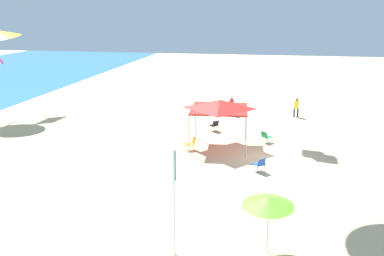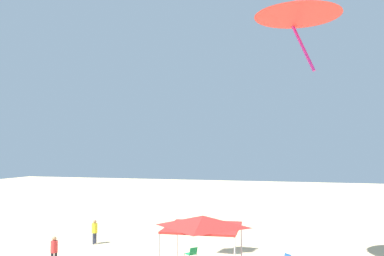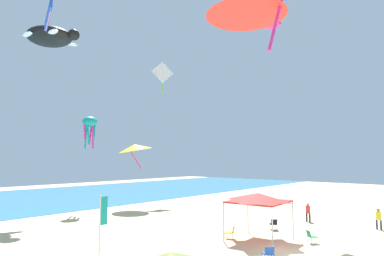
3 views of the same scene
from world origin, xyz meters
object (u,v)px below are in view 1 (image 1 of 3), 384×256
canopy_tent (219,105)px  banner_flag (174,193)px  folding_chair_left_of_tent (259,164)px  person_beachcomber (232,105)px  folding_chair_near_cooler (266,136)px  person_near_umbrella (296,106)px  beach_umbrella (268,202)px  folding_chair_facing_ocean (214,125)px  folding_chair_right_of_tent (191,143)px

canopy_tent → banner_flag: bearing=179.7°
folding_chair_left_of_tent → person_beachcomber: 12.39m
canopy_tent → person_beachcomber: (8.35, -0.04, -1.83)m
folding_chair_near_cooler → banner_flag: size_ratio=0.21×
canopy_tent → person_near_umbrella: (8.84, -5.29, -1.82)m
banner_flag → person_near_umbrella: bearing=-14.3°
folding_chair_near_cooler → banner_flag: banner_flag is taller
beach_umbrella → folding_chair_near_cooler: (12.89, 0.16, -1.54)m
folding_chair_near_cooler → folding_chair_facing_ocean: bearing=11.1°
folding_chair_facing_ocean → person_near_umbrella: person_near_umbrella is taller
folding_chair_near_cooler → folding_chair_facing_ocean: size_ratio=1.00×
folding_chair_left_of_tent → person_near_umbrella: person_near_umbrella is taller
folding_chair_left_of_tent → person_beachcomber: (12.10, 2.63, 0.45)m
folding_chair_facing_ocean → beach_umbrella: bearing=63.4°
person_beachcomber → folding_chair_facing_ocean: bearing=88.5°
person_beachcomber → folding_chair_near_cooler: bearing=120.6°
folding_chair_near_cooler → person_near_umbrella: (7.44, -2.34, 0.46)m
folding_chair_facing_ocean → person_beachcomber: (4.81, -0.79, 0.45)m
canopy_tent → folding_chair_facing_ocean: size_ratio=4.57×
beach_umbrella → banner_flag: 3.26m
canopy_tent → folding_chair_right_of_tent: canopy_tent is taller
canopy_tent → folding_chair_facing_ocean: canopy_tent is taller
canopy_tent → folding_chair_facing_ocean: bearing=12.0°
banner_flag → folding_chair_near_cooler: bearing=-12.6°
folding_chair_left_of_tent → banner_flag: 9.02m
banner_flag → folding_chair_facing_ocean: bearing=2.5°
folding_chair_facing_ocean → person_beachcomber: person_beachcomber is taller
banner_flag → canopy_tent: bearing=-0.3°
beach_umbrella → folding_chair_right_of_tent: size_ratio=2.75×
folding_chair_left_of_tent → banner_flag: banner_flag is taller
beach_umbrella → folding_chair_facing_ocean: 15.58m
canopy_tent → banner_flag: size_ratio=0.95×
beach_umbrella → folding_chair_facing_ocean: (15.01, 3.85, -1.54)m
person_beachcomber → folding_chair_right_of_tent: bearing=87.7°
person_near_umbrella → person_beachcomber: (-0.50, 5.25, -0.01)m
canopy_tent → folding_chair_near_cooler: bearing=-64.5°
canopy_tent → folding_chair_left_of_tent: (-3.75, -2.67, -2.28)m
person_beachcomber → banner_flag: bearing=97.5°
folding_chair_right_of_tent → folding_chair_facing_ocean: (4.43, -0.87, 0.00)m
folding_chair_facing_ocean → person_beachcomber: size_ratio=0.52×
beach_umbrella → folding_chair_left_of_tent: beach_umbrella is taller
folding_chair_right_of_tent → folding_chair_near_cooler: 5.12m
canopy_tent → folding_chair_facing_ocean: 4.27m
beach_umbrella → banner_flag: banner_flag is taller
folding_chair_left_of_tent → beach_umbrella: bearing=49.1°
folding_chair_left_of_tent → person_beachcomber: person_beachcomber is taller
folding_chair_near_cooler → banner_flag: bearing=118.5°
folding_chair_right_of_tent → canopy_tent: bearing=95.4°
person_beachcomber → folding_chair_left_of_tent: bearing=110.1°
folding_chair_facing_ocean → banner_flag: 15.79m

